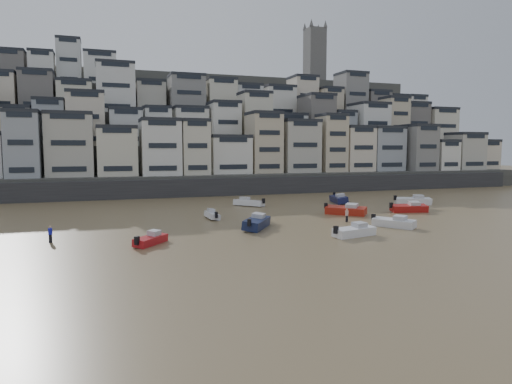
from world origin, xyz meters
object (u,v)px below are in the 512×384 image
object	(u,v)px
boat_h	(249,201)
boat_d	(409,207)
boat_e	(346,209)
boat_f	(212,214)
boat_c	(257,221)
person_pink	(347,215)
boat_b	(394,221)
boat_g	(413,199)
boat_j	(151,238)
person_blue	(50,234)
boat_i	(339,198)
boat_a	(354,229)

from	to	relation	value
boat_h	boat_d	bearing A→B (deg)	-168.75
boat_e	boat_f	world-z (taller)	boat_e
boat_c	person_pink	distance (m)	12.62
boat_d	person_pink	size ratio (longest dim) A/B	3.39
boat_c	boat_d	distance (m)	26.73
boat_b	person_pink	xyz separation A→B (m)	(-3.36, 5.33, 0.12)
boat_e	boat_g	distance (m)	18.46
boat_c	boat_d	bearing A→B (deg)	-42.97
boat_d	boat_f	bearing A→B (deg)	-173.60
boat_d	boat_e	size ratio (longest dim) A/B	0.94
boat_c	person_pink	size ratio (longest dim) A/B	3.77
boat_f	boat_j	world-z (taller)	boat_j
person_blue	boat_b	bearing A→B (deg)	-5.19
boat_g	boat_h	distance (m)	27.99
boat_c	boat_h	bearing A→B (deg)	18.95
boat_g	boat_i	bearing A→B (deg)	174.01
boat_j	person_pink	size ratio (longest dim) A/B	2.68
boat_i	boat_e	bearing A→B (deg)	-11.76
boat_c	boat_g	world-z (taller)	boat_c
boat_d	boat_g	world-z (taller)	boat_g
boat_a	boat_c	xyz separation A→B (m)	(-8.39, 8.10, 0.14)
boat_h	person_blue	bearing A→B (deg)	84.48
boat_j	person_blue	size ratio (longest dim) A/B	2.68
boat_b	boat_f	world-z (taller)	boat_b
boat_j	boat_h	bearing A→B (deg)	4.54
boat_f	person_blue	bearing A→B (deg)	116.43
boat_e	boat_g	world-z (taller)	boat_g
boat_f	boat_g	distance (m)	36.35
boat_f	person_pink	size ratio (longest dim) A/B	2.53
boat_f	boat_j	bearing A→B (deg)	144.57
boat_d	boat_e	bearing A→B (deg)	-170.82
boat_d	boat_i	bearing A→B (deg)	119.71
person_pink	boat_g	bearing A→B (deg)	32.32
boat_b	boat_a	bearing A→B (deg)	-98.06
boat_c	boat_j	distance (m)	13.96
boat_g	person_pink	distance (m)	23.87
boat_d	boat_h	bearing A→B (deg)	156.80
boat_e	person_pink	world-z (taller)	person_pink
person_blue	person_pink	distance (m)	35.06
boat_c	boat_e	world-z (taller)	boat_c
boat_g	boat_j	world-z (taller)	boat_g
boat_a	boat_g	bearing A→B (deg)	28.57
boat_f	boat_j	xyz separation A→B (m)	(-9.63, -14.22, 0.03)
boat_e	boat_j	size ratio (longest dim) A/B	1.35
boat_a	boat_b	bearing A→B (deg)	11.95
boat_b	boat_d	xyz separation A→B (m)	(10.13, 10.42, 0.05)
boat_i	boat_j	distance (m)	42.69
boat_e	boat_h	world-z (taller)	boat_e
boat_a	boat_f	xyz separation A→B (m)	(-11.69, 17.06, -0.16)
boat_b	boat_f	distance (m)	23.54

